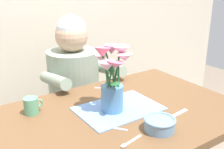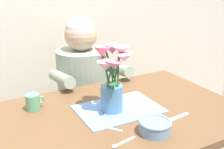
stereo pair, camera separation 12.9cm
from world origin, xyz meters
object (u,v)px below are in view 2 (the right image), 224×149
at_px(seated_person, 83,97).
at_px(tea_cup, 33,102).
at_px(flower_vase, 112,77).
at_px(ceramic_bowl, 155,126).
at_px(dinner_knife, 174,119).

bearing_deg(seated_person, tea_cup, -132.81).
height_order(seated_person, flower_vase, seated_person).
xyz_separation_m(flower_vase, ceramic_bowl, (0.06, -0.26, -0.14)).
relative_size(flower_vase, tea_cup, 3.46).
relative_size(seated_person, flower_vase, 3.53).
relative_size(flower_vase, dinner_knife, 1.69).
distance_m(seated_person, dinner_knife, 0.82).
height_order(seated_person, ceramic_bowl, seated_person).
bearing_deg(tea_cup, dinner_knife, -36.73).
bearing_deg(tea_cup, flower_vase, -29.80).
distance_m(flower_vase, dinner_knife, 0.34).
xyz_separation_m(ceramic_bowl, dinner_knife, (0.15, 0.05, -0.03)).
height_order(flower_vase, tea_cup, flower_vase).
height_order(ceramic_bowl, tea_cup, tea_cup).
distance_m(ceramic_bowl, tea_cup, 0.60).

